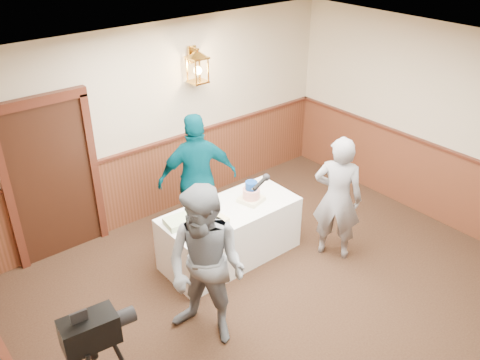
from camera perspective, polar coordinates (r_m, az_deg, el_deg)
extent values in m
plane|color=black|center=(5.83, 10.81, -17.38)|extent=(7.00, 7.00, 0.00)
cube|color=#C2B391|center=(7.31, -9.25, 6.24)|extent=(6.00, 0.02, 2.80)
cube|color=white|center=(4.31, 14.24, 9.48)|extent=(6.00, 7.00, 0.02)
cube|color=#522A17|center=(7.65, -8.68, 0.31)|extent=(5.98, 0.04, 1.10)
cube|color=#441D12|center=(7.39, -8.94, 4.15)|extent=(5.98, 0.07, 0.04)
cube|color=black|center=(6.84, -20.31, -0.17)|extent=(1.00, 0.06, 2.10)
cube|color=white|center=(6.64, -1.10, -5.98)|extent=(1.80, 0.80, 0.75)
cube|color=#F2E8B8|center=(6.57, 1.26, -2.20)|extent=(0.34, 0.34, 0.06)
cylinder|color=#DE4124|center=(6.52, 1.27, -1.50)|extent=(0.22, 0.22, 0.13)
cylinder|color=navy|center=(6.46, 1.28, -0.62)|extent=(0.16, 0.16, 0.10)
cube|color=#D5C47F|center=(6.13, -2.88, -4.67)|extent=(0.32, 0.25, 0.06)
cube|color=#B6DB9B|center=(6.15, -6.81, -4.68)|extent=(0.36, 0.30, 0.08)
imported|color=slate|center=(5.22, -3.83, -9.80)|extent=(0.99, 1.09, 1.83)
cylinder|color=black|center=(5.61, 2.22, -0.43)|extent=(0.23, 0.10, 0.09)
sphere|color=black|center=(5.70, 2.97, 0.30)|extent=(0.08, 0.08, 0.08)
imported|color=gray|center=(6.57, 10.88, -2.03)|extent=(0.68, 0.74, 1.70)
imported|color=#003D4A|center=(6.80, -4.75, 0.18)|extent=(1.16, 0.81, 1.83)
cube|color=black|center=(3.88, -16.55, -15.97)|extent=(0.42, 0.26, 0.24)
cylinder|color=black|center=(3.92, -12.89, -14.77)|extent=(0.17, 0.14, 0.12)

